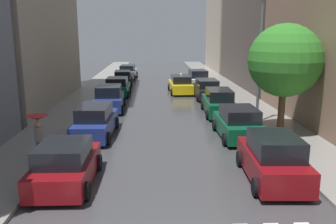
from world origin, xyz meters
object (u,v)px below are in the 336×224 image
lamp_post_right (260,52)px  parked_car_right_nearest (273,159)px  parked_car_left_nearest (65,165)px  parked_car_right_fifth (198,80)px  parked_car_right_second (238,123)px  pedestrian_foreground (38,128)px  parked_car_left_second (95,122)px  parked_car_left_sixth (128,72)px  parked_car_left_third (109,99)px  parked_car_left_fourth (117,87)px  parked_car_left_fifth (123,78)px  parked_car_right_fourth (207,89)px  parked_car_right_third (219,103)px  taxi_midroad (181,85)px  street_tree_right (285,61)px

lamp_post_right → parked_car_right_nearest: bearing=-102.3°
parked_car_left_nearest → parked_car_right_fifth: 24.27m
parked_car_right_second → pedestrian_foreground: bearing=107.9°
parked_car_left_second → parked_car_left_sixth: (0.02, 24.75, -0.04)m
parked_car_left_nearest → lamp_post_right: size_ratio=0.55×
parked_car_right_fifth → pedestrian_foreground: (-9.38, -20.52, 0.66)m
parked_car_left_third → parked_car_left_fourth: parked_car_left_third is taller
parked_car_right_nearest → lamp_post_right: 9.15m
parked_car_right_nearest → parked_car_right_second: size_ratio=1.01×
parked_car_left_fifth → parked_car_right_nearest: parked_car_right_nearest is taller
lamp_post_right → parked_car_right_fourth: bearing=101.1°
parked_car_right_third → pedestrian_foreground: 12.70m
parked_car_right_second → parked_car_left_third: bearing=46.6°
parked_car_left_nearest → parked_car_right_nearest: bearing=-89.1°
parked_car_right_fifth → taxi_midroad: parked_car_right_fifth is taller
parked_car_right_nearest → parked_car_right_second: parked_car_right_nearest is taller
parked_car_left_third → parked_car_left_sixth: 18.31m
parked_car_left_fourth → pedestrian_foreground: bearing=174.4°
parked_car_left_fourth → taxi_midroad: taxi_midroad is taller
parked_car_left_fifth → pedestrian_foreground: pedestrian_foreground is taller
parked_car_right_third → parked_car_right_fifth: parked_car_right_fifth is taller
parked_car_left_third → lamp_post_right: size_ratio=0.59×
parked_car_left_third → parked_car_right_fifth: (7.63, 10.32, -0.00)m
parked_car_left_nearest → pedestrian_foreground: (-1.70, 2.50, 0.74)m
parked_car_left_fifth → parked_car_right_third: bearing=-154.3°
parked_car_left_sixth → parked_car_right_fifth: bearing=-134.3°
parked_car_right_fifth → parked_car_left_nearest: bearing=159.2°
parked_car_left_fifth → parked_car_left_sixth: size_ratio=0.95×
taxi_midroad → street_tree_right: (4.40, -13.89, 3.25)m
parked_car_right_nearest → parked_car_right_third: bearing=2.7°
parked_car_left_third → parked_car_right_nearest: (7.59, -12.62, -0.00)m
parked_car_left_third → parked_car_left_fourth: (-0.01, 6.04, -0.08)m
parked_car_left_sixth → taxi_midroad: bearing=-150.6°
parked_car_left_nearest → parked_car_right_fifth: parked_car_right_fifth is taller
parked_car_right_nearest → pedestrian_foreground: pedestrian_foreground is taller
parked_car_right_third → pedestrian_foreground: size_ratio=2.52×
lamp_post_right → parked_car_left_third: bearing=155.1°
parked_car_left_third → parked_car_right_fifth: size_ratio=0.99×
parked_car_right_nearest → parked_car_right_third: size_ratio=0.90×
pedestrian_foreground → parked_car_left_fifth: bearing=69.9°
parked_car_left_nearest → parked_car_right_fifth: size_ratio=0.92×
parked_car_left_second → lamp_post_right: size_ratio=0.66×
parked_car_left_fifth → parked_car_right_fifth: (7.72, -2.30, 0.12)m
parked_car_right_second → parked_car_right_third: 5.48m
parked_car_right_third → pedestrian_foreground: (-9.32, -8.60, 0.68)m
street_tree_right → lamp_post_right: 2.29m
parked_car_left_second → parked_car_right_fourth: (7.61, 10.90, -0.04)m
parked_car_left_nearest → parked_car_right_fifth: (7.69, 23.03, 0.08)m
parked_car_right_fifth → parked_car_right_third: bearing=177.3°
parked_car_left_second → pedestrian_foreground: (-1.79, -3.76, 0.70)m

